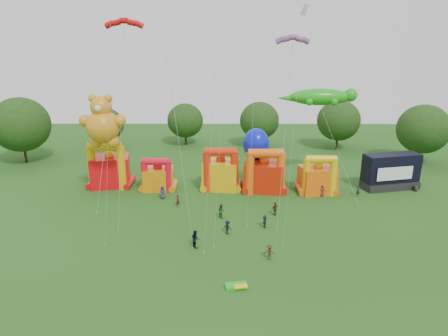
{
  "coord_description": "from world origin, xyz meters",
  "views": [
    {
      "loc": [
        0.88,
        -28.97,
        21.07
      ],
      "look_at": [
        0.57,
        18.0,
        6.45
      ],
      "focal_mm": 32.0,
      "sensor_mm": 36.0,
      "label": 1
    }
  ],
  "objects_px": {
    "bouncy_castle_0": "(110,169)",
    "bouncy_castle_2": "(221,173)",
    "teddy_bear_kite": "(102,129)",
    "stage_trailer": "(391,172)",
    "octopus_kite": "(254,156)",
    "spectator_0": "(163,192)",
    "spectator_4": "(275,209)",
    "gecko_kite": "(335,142)"
  },
  "relations": [
    {
      "from": "bouncy_castle_2",
      "to": "spectator_0",
      "type": "height_order",
      "value": "bouncy_castle_2"
    },
    {
      "from": "bouncy_castle_2",
      "to": "spectator_0",
      "type": "relative_size",
      "value": 3.62
    },
    {
      "from": "bouncy_castle_0",
      "to": "teddy_bear_kite",
      "type": "distance_m",
      "value": 8.68
    },
    {
      "from": "bouncy_castle_0",
      "to": "bouncy_castle_2",
      "type": "relative_size",
      "value": 1.08
    },
    {
      "from": "bouncy_castle_0",
      "to": "stage_trailer",
      "type": "relative_size",
      "value": 0.82
    },
    {
      "from": "bouncy_castle_2",
      "to": "bouncy_castle_0",
      "type": "bearing_deg",
      "value": 176.14
    },
    {
      "from": "spectator_4",
      "to": "bouncy_castle_2",
      "type": "bearing_deg",
      "value": -83.98
    },
    {
      "from": "teddy_bear_kite",
      "to": "gecko_kite",
      "type": "relative_size",
      "value": 1.0
    },
    {
      "from": "bouncy_castle_2",
      "to": "spectator_4",
      "type": "xyz_separation_m",
      "value": [
        7.12,
        -9.75,
        -1.67
      ]
    },
    {
      "from": "bouncy_castle_2",
      "to": "teddy_bear_kite",
      "type": "relative_size",
      "value": 0.46
    },
    {
      "from": "gecko_kite",
      "to": "octopus_kite",
      "type": "relative_size",
      "value": 1.61
    },
    {
      "from": "bouncy_castle_0",
      "to": "spectator_0",
      "type": "relative_size",
      "value": 3.92
    },
    {
      "from": "gecko_kite",
      "to": "teddy_bear_kite",
      "type": "bearing_deg",
      "value": -173.52
    },
    {
      "from": "bouncy_castle_2",
      "to": "spectator_4",
      "type": "height_order",
      "value": "bouncy_castle_2"
    },
    {
      "from": "bouncy_castle_2",
      "to": "octopus_kite",
      "type": "relative_size",
      "value": 0.74
    },
    {
      "from": "octopus_kite",
      "to": "spectator_0",
      "type": "bearing_deg",
      "value": -159.29
    },
    {
      "from": "octopus_kite",
      "to": "teddy_bear_kite",
      "type": "bearing_deg",
      "value": -167.87
    },
    {
      "from": "bouncy_castle_2",
      "to": "spectator_0",
      "type": "xyz_separation_m",
      "value": [
        -8.21,
        -4.1,
        -1.63
      ]
    },
    {
      "from": "bouncy_castle_0",
      "to": "spectator_4",
      "type": "distance_m",
      "value": 26.58
    },
    {
      "from": "stage_trailer",
      "to": "octopus_kite",
      "type": "height_order",
      "value": "octopus_kite"
    },
    {
      "from": "spectator_0",
      "to": "spectator_4",
      "type": "xyz_separation_m",
      "value": [
        15.34,
        -5.65,
        -0.04
      ]
    },
    {
      "from": "gecko_kite",
      "to": "spectator_0",
      "type": "distance_m",
      "value": 26.13
    },
    {
      "from": "bouncy_castle_0",
      "to": "octopus_kite",
      "type": "bearing_deg",
      "value": -0.72
    },
    {
      "from": "bouncy_castle_0",
      "to": "bouncy_castle_2",
      "type": "xyz_separation_m",
      "value": [
        17.05,
        -1.15,
        -0.2
      ]
    },
    {
      "from": "teddy_bear_kite",
      "to": "octopus_kite",
      "type": "distance_m",
      "value": 22.09
    },
    {
      "from": "bouncy_castle_0",
      "to": "teddy_bear_kite",
      "type": "relative_size",
      "value": 0.49
    },
    {
      "from": "bouncy_castle_0",
      "to": "gecko_kite",
      "type": "bearing_deg",
      "value": -1.8
    },
    {
      "from": "gecko_kite",
      "to": "octopus_kite",
      "type": "height_order",
      "value": "gecko_kite"
    },
    {
      "from": "gecko_kite",
      "to": "stage_trailer",
      "type": "bearing_deg",
      "value": 3.33
    },
    {
      "from": "bouncy_castle_0",
      "to": "teddy_bear_kite",
      "type": "xyz_separation_m",
      "value": [
        0.96,
        -4.8,
        7.18
      ]
    },
    {
      "from": "bouncy_castle_0",
      "to": "teddy_bear_kite",
      "type": "bearing_deg",
      "value": -78.7
    },
    {
      "from": "teddy_bear_kite",
      "to": "spectator_0",
      "type": "height_order",
      "value": "teddy_bear_kite"
    },
    {
      "from": "teddy_bear_kite",
      "to": "stage_trailer",
      "type": "bearing_deg",
      "value": 5.81
    },
    {
      "from": "spectator_4",
      "to": "octopus_kite",
      "type": "bearing_deg",
      "value": -108.56
    },
    {
      "from": "gecko_kite",
      "to": "octopus_kite",
      "type": "xyz_separation_m",
      "value": [
        -11.84,
        0.79,
        -2.31
      ]
    },
    {
      "from": "octopus_kite",
      "to": "gecko_kite",
      "type": "bearing_deg",
      "value": -3.8
    },
    {
      "from": "stage_trailer",
      "to": "teddy_bear_kite",
      "type": "xyz_separation_m",
      "value": [
        -41.87,
        -4.26,
        7.34
      ]
    },
    {
      "from": "bouncy_castle_2",
      "to": "octopus_kite",
      "type": "xyz_separation_m",
      "value": [
        4.95,
        0.87,
        2.38
      ]
    },
    {
      "from": "bouncy_castle_2",
      "to": "spectator_4",
      "type": "relative_size",
      "value": 3.77
    },
    {
      "from": "stage_trailer",
      "to": "octopus_kite",
      "type": "relative_size",
      "value": 0.98
    },
    {
      "from": "bouncy_castle_2",
      "to": "teddy_bear_kite",
      "type": "distance_m",
      "value": 18.07
    },
    {
      "from": "stage_trailer",
      "to": "gecko_kite",
      "type": "distance_m",
      "value": 10.14
    }
  ]
}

